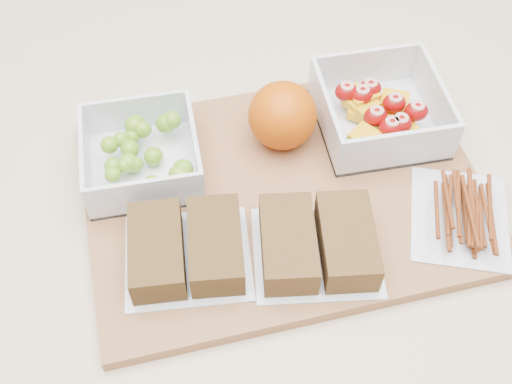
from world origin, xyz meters
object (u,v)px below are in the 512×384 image
(cutting_board, at_px, (284,194))
(grape_container, at_px, (144,154))
(pretzel_bag, at_px, (462,211))
(fruit_container, at_px, (379,112))
(sandwich_bag_left, at_px, (186,249))
(sandwich_bag_center, at_px, (318,243))
(orange, at_px, (283,115))

(cutting_board, xyz_separation_m, grape_container, (-0.14, 0.06, 0.03))
(pretzel_bag, bearing_deg, cutting_board, 157.64)
(fruit_container, xyz_separation_m, sandwich_bag_left, (-0.24, -0.14, -0.00))
(sandwich_bag_left, distance_m, sandwich_bag_center, 0.13)
(sandwich_bag_center, bearing_deg, pretzel_bag, 4.66)
(pretzel_bag, bearing_deg, sandwich_bag_left, 179.03)
(grape_container, xyz_separation_m, sandwich_bag_left, (0.03, -0.12, -0.00))
(cutting_board, xyz_separation_m, pretzel_bag, (0.17, -0.07, 0.02))
(sandwich_bag_left, bearing_deg, grape_container, 103.95)
(grape_container, relative_size, fruit_container, 0.91)
(grape_container, bearing_deg, pretzel_bag, -22.29)
(grape_container, relative_size, sandwich_bag_left, 0.92)
(cutting_board, xyz_separation_m, fruit_container, (0.12, 0.07, 0.03))
(orange, height_order, sandwich_bag_center, orange)
(grape_container, height_order, fruit_container, fruit_container)
(fruit_container, xyz_separation_m, sandwich_bag_center, (-0.11, -0.15, -0.00))
(sandwich_bag_center, bearing_deg, orange, 90.95)
(orange, relative_size, sandwich_bag_center, 0.55)
(fruit_container, bearing_deg, sandwich_bag_left, -150.03)
(fruit_container, relative_size, sandwich_bag_left, 1.02)
(sandwich_bag_center, distance_m, pretzel_bag, 0.16)
(orange, relative_size, sandwich_bag_left, 0.58)
(grape_container, bearing_deg, fruit_container, 2.73)
(cutting_board, distance_m, pretzel_bag, 0.19)
(orange, distance_m, pretzel_bag, 0.21)
(pretzel_bag, bearing_deg, fruit_container, 108.05)
(grape_container, xyz_separation_m, sandwich_bag_center, (0.16, -0.14, -0.00))
(cutting_board, bearing_deg, fruit_container, 26.76)
(grape_container, distance_m, fruit_container, 0.27)
(sandwich_bag_center, bearing_deg, fruit_container, 54.46)
(sandwich_bag_left, height_order, pretzel_bag, sandwich_bag_left)
(sandwich_bag_left, xyz_separation_m, sandwich_bag_center, (0.13, -0.02, 0.00))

